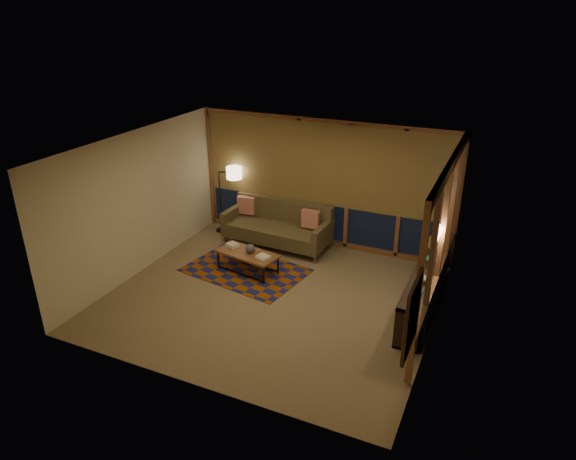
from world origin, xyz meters
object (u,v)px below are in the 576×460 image
at_px(sofa, 277,226).
at_px(bookshelf, 425,288).
at_px(floor_lamp, 220,199).
at_px(coffee_table, 248,262).

bearing_deg(sofa, bookshelf, -15.95).
xyz_separation_m(sofa, bookshelf, (3.32, -1.13, -0.11)).
xyz_separation_m(sofa, floor_lamp, (-1.48, 0.19, 0.31)).
bearing_deg(coffee_table, bookshelf, 12.40).
relative_size(coffee_table, floor_lamp, 0.78).
bearing_deg(sofa, floor_lamp, 175.64).
relative_size(sofa, coffee_table, 1.87).
distance_m(coffee_table, floor_lamp, 2.15).
height_order(sofa, coffee_table, sofa).
bearing_deg(floor_lamp, bookshelf, -26.29).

